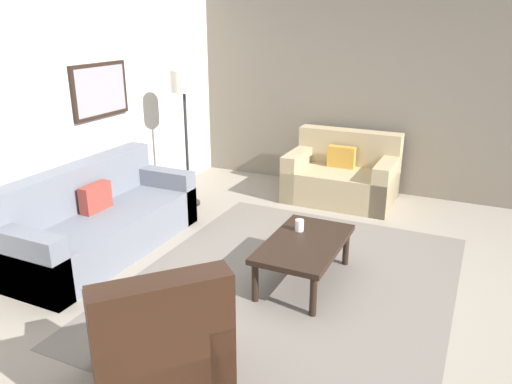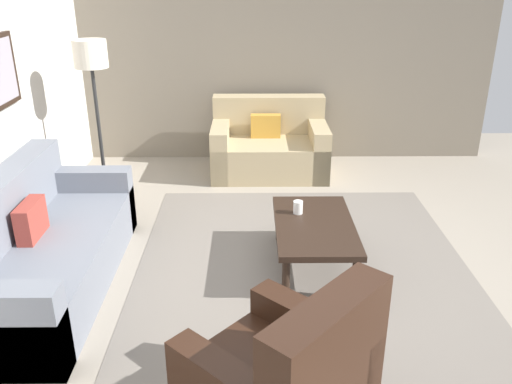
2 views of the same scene
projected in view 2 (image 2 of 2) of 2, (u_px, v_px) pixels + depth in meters
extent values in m
plane|color=gray|center=(304.00, 273.00, 4.40)|extent=(8.00, 8.00, 0.00)
cube|color=slate|center=(286.00, 49.00, 6.61)|extent=(0.12, 5.20, 2.80)
cube|color=slate|center=(304.00, 273.00, 4.40)|extent=(3.39, 2.78, 0.01)
cube|color=slate|center=(50.00, 263.00, 4.14)|extent=(2.17, 0.89, 0.42)
cube|color=slate|center=(3.00, 237.00, 4.05)|extent=(2.17, 0.24, 0.88)
cube|color=slate|center=(85.00, 200.00, 5.01)|extent=(0.20, 0.89, 0.62)
cube|color=#99382D|center=(31.00, 220.00, 4.05)|extent=(0.36, 0.12, 0.28)
cube|color=tan|center=(269.00, 157.00, 6.47)|extent=(0.92, 1.37, 0.42)
cube|color=tan|center=(268.00, 130.00, 6.69)|extent=(0.24, 1.37, 0.88)
cube|color=tan|center=(221.00, 149.00, 6.42)|extent=(0.92, 0.20, 0.62)
cube|color=tan|center=(318.00, 149.00, 6.43)|extent=(0.92, 0.20, 0.62)
cube|color=gold|center=(266.00, 126.00, 6.44)|extent=(0.12, 0.36, 0.28)
cube|color=black|center=(312.00, 354.00, 3.03)|extent=(0.66, 0.70, 0.60)
cylinder|color=black|center=(355.00, 280.00, 3.97)|extent=(0.06, 0.06, 0.36)
cylinder|color=black|center=(336.00, 222.00, 4.88)|extent=(0.06, 0.06, 0.36)
cylinder|color=black|center=(286.00, 280.00, 3.97)|extent=(0.06, 0.06, 0.36)
cylinder|color=black|center=(279.00, 222.00, 4.87)|extent=(0.06, 0.06, 0.36)
cube|color=black|center=(315.00, 226.00, 4.34)|extent=(1.10, 0.64, 0.05)
cylinder|color=white|center=(298.00, 207.00, 4.49)|extent=(0.08, 0.08, 0.11)
cylinder|color=black|center=(108.00, 205.00, 5.63)|extent=(0.28, 0.28, 0.03)
cylinder|color=#262626|center=(100.00, 141.00, 5.35)|extent=(0.04, 0.04, 1.45)
cylinder|color=beige|center=(90.00, 54.00, 5.02)|extent=(0.32, 0.32, 0.26)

